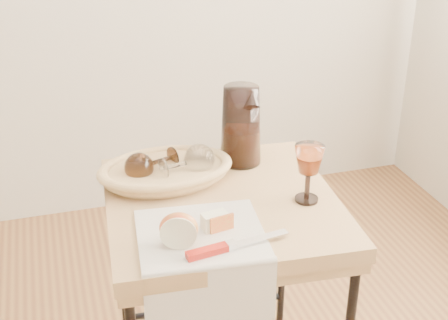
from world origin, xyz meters
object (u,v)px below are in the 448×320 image
object	(u,v)px
pitcher	(241,125)
tea_towel	(201,234)
wine_goblet	(308,174)
goblet_lying_b	(184,163)
bread_basket	(166,173)
table_knife	(234,244)
side_table	(222,313)
goblet_lying_a	(154,163)
apple_half	(179,228)

from	to	relation	value
pitcher	tea_towel	bearing A→B (deg)	-104.13
wine_goblet	goblet_lying_b	bearing A→B (deg)	145.75
bread_basket	table_knife	world-z (taller)	bread_basket
pitcher	wine_goblet	xyz separation A→B (m)	(0.09, -0.26, -0.04)
side_table	goblet_lying_b	size ratio (longest dim) A/B	5.37
bread_basket	pitcher	size ratio (longest dim) A/B	1.22
bread_basket	table_knife	distance (m)	0.37
side_table	pitcher	size ratio (longest dim) A/B	2.81
bread_basket	goblet_lying_a	world-z (taller)	goblet_lying_a
bread_basket	wine_goblet	xyz separation A→B (m)	(0.32, -0.21, 0.05)
apple_half	table_knife	distance (m)	0.13
wine_goblet	table_knife	size ratio (longest dim) A/B	0.63
tea_towel	wine_goblet	distance (m)	0.32
wine_goblet	goblet_lying_a	bearing A→B (deg)	147.87
side_table	goblet_lying_b	xyz separation A→B (m)	(-0.07, 0.12, 0.43)
tea_towel	wine_goblet	xyz separation A→B (m)	(0.30, 0.08, 0.07)
bread_basket	apple_half	world-z (taller)	apple_half
side_table	tea_towel	bearing A→B (deg)	-122.21
bread_basket	apple_half	xyz separation A→B (m)	(-0.03, -0.31, 0.02)
wine_goblet	apple_half	xyz separation A→B (m)	(-0.36, -0.11, -0.03)
side_table	goblet_lying_b	world-z (taller)	goblet_lying_b
wine_goblet	pitcher	bearing A→B (deg)	109.71
goblet_lying_b	goblet_lying_a	bearing A→B (deg)	143.62
side_table	table_knife	world-z (taller)	table_knife
goblet_lying_a	apple_half	world-z (taller)	goblet_lying_a
side_table	apple_half	bearing A→B (deg)	-130.61
wine_goblet	apple_half	size ratio (longest dim) A/B	1.76
goblet_lying_a	pitcher	world-z (taller)	pitcher
goblet_lying_b	apple_half	bearing A→B (deg)	-118.40
goblet_lying_a	wine_goblet	size ratio (longest dim) A/B	0.83
tea_towel	goblet_lying_a	bearing A→B (deg)	105.29
bread_basket	goblet_lying_b	bearing A→B (deg)	-23.91
goblet_lying_b	wine_goblet	xyz separation A→B (m)	(0.27, -0.19, 0.02)
tea_towel	apple_half	size ratio (longest dim) A/B	3.33
bread_basket	goblet_lying_b	size ratio (longest dim) A/B	2.33
pitcher	goblet_lying_b	bearing A→B (deg)	-140.78
goblet_lying_a	table_knife	distance (m)	0.39
side_table	tea_towel	xyz separation A→B (m)	(-0.09, -0.15, 0.38)
pitcher	table_knife	size ratio (longest dim) A/B	1.09
goblet_lying_b	apple_half	world-z (taller)	goblet_lying_b
tea_towel	bread_basket	xyz separation A→B (m)	(-0.02, 0.28, 0.02)
side_table	pitcher	distance (m)	0.53
bread_basket	side_table	bearing A→B (deg)	-51.28
bread_basket	wine_goblet	size ratio (longest dim) A/B	2.09
apple_half	table_knife	xyz separation A→B (m)	(0.11, -0.05, -0.03)
pitcher	apple_half	bearing A→B (deg)	-108.57
tea_towel	table_knife	bearing A→B (deg)	-47.89
tea_towel	bread_basket	bearing A→B (deg)	100.12
tea_towel	apple_half	xyz separation A→B (m)	(-0.06, -0.03, 0.04)
side_table	pitcher	xyz separation A→B (m)	(0.11, 0.19, 0.49)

